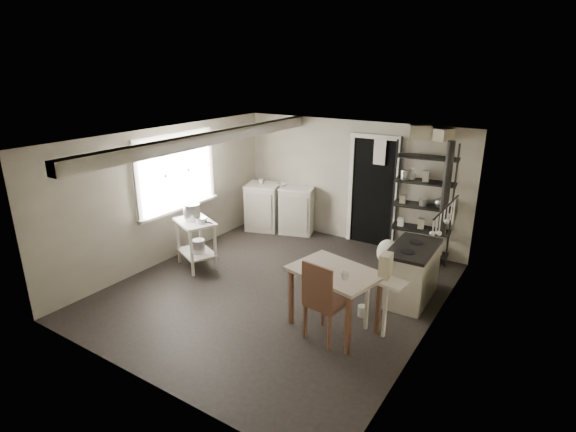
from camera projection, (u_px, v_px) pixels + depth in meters
The scene contains 31 objects.
floor at pixel (277, 289), 6.85m from camera, with size 5.00×5.00×0.00m, color black.
ceiling at pixel (276, 139), 6.11m from camera, with size 5.00×5.00×0.00m, color beige.
wall_back at pixel (351, 182), 8.47m from camera, with size 4.50×0.02×2.30m, color #B0A896.
wall_front at pixel (137, 287), 4.49m from camera, with size 4.50×0.02×2.30m, color #B0A896.
wall_left at pixel (167, 195), 7.63m from camera, with size 0.02×5.00×2.30m, color #B0A896.
wall_right at pixel (433, 252), 5.32m from camera, with size 0.02×5.00×2.30m, color #B0A896.
window at pixel (176, 173), 7.66m from camera, with size 0.12×1.76×1.28m, color white, non-canonical shape.
doorway at pixel (372, 193), 8.26m from camera, with size 0.96×0.10×2.08m, color white, non-canonical shape.
ceiling_beam at pixel (210, 138), 6.75m from camera, with size 0.18×5.00×0.18m, color white, non-canonical shape.
wallpaper_panel at pixel (433, 252), 5.33m from camera, with size 0.01×5.00×2.30m, color beige, non-canonical shape.
utensil_rail at pixel (445, 206), 5.70m from camera, with size 0.06×1.20×0.44m, color silver, non-canonical shape.
prep_table at pixel (196, 244), 7.50m from camera, with size 0.71×0.51×0.82m, color white, non-canonical shape.
stockpot at pixel (192, 213), 7.39m from camera, with size 0.27×0.27×0.29m, color silver.
saucepan at pixel (201, 221), 7.29m from camera, with size 0.19×0.19×0.10m, color silver.
bucket at pixel (198, 246), 7.46m from camera, with size 0.21×0.21×0.23m, color silver.
base_cabinets at pixel (280, 209), 9.15m from camera, with size 1.44×0.62×0.95m, color beige, non-canonical shape.
mixing_bowl at pixel (282, 186), 8.95m from camera, with size 0.26×0.26×0.06m, color white.
counter_cup at pixel (261, 183), 9.11m from camera, with size 0.12×0.12×0.10m, color white.
shelf_rack at pixel (423, 207), 7.64m from camera, with size 0.99×0.39×2.10m, color black, non-canonical shape.
shelf_jar at pixel (411, 181), 7.65m from camera, with size 0.08×0.09×0.19m, color white.
storage_box_a at pixel (419, 144), 7.38m from camera, with size 0.34×0.30×0.23m, color beige.
storage_box_b at pixel (440, 147), 7.24m from camera, with size 0.30×0.28×0.19m, color beige.
stove at pixel (411, 271), 6.46m from camera, with size 0.57×1.04×0.81m, color beige, non-canonical shape.
stovepipe at pixel (446, 189), 6.32m from camera, with size 0.12×0.12×1.55m, color black, non-canonical shape.
side_ledge at pixel (384, 306), 5.55m from camera, with size 0.52×0.28×0.79m, color white, non-canonical shape.
oats_box at pixel (386, 261), 5.43m from camera, with size 0.12×0.20×0.31m, color beige.
work_table at pixel (334, 302), 5.73m from camera, with size 1.09×0.76×0.83m, color #BEB3A3, non-canonical shape.
table_cup at pixel (344, 281), 5.37m from camera, with size 0.10×0.10×0.09m, color white.
chair at pixel (327, 303), 5.51m from camera, with size 0.44×0.46×1.06m, color brown, non-canonical shape.
flour_sack at pixel (388, 252), 7.60m from camera, with size 0.38×0.33×0.46m, color white.
floor_crock at pixel (362, 311), 6.11m from camera, with size 0.12×0.12×0.15m, color white.
Camera 1 is at (3.45, -5.05, 3.28)m, focal length 28.00 mm.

